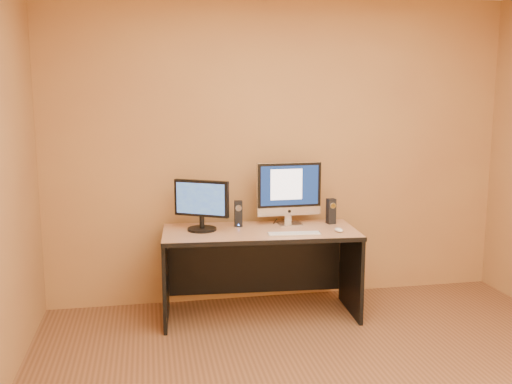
% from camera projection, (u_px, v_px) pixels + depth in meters
% --- Properties ---
extents(walls, '(4.00, 4.00, 2.60)m').
position_uv_depth(walls, '(369.00, 186.00, 2.97)').
color(walls, '#A87B44').
rests_on(walls, ground).
extents(desk, '(1.58, 0.77, 0.71)m').
position_uv_depth(desk, '(260.00, 273.00, 4.58)').
color(desk, tan).
rests_on(desk, ground).
extents(imac, '(0.55, 0.22, 0.53)m').
position_uv_depth(imac, '(290.00, 193.00, 4.70)').
color(imac, '#AFB0B4').
rests_on(imac, desk).
extents(second_monitor, '(0.51, 0.43, 0.40)m').
position_uv_depth(second_monitor, '(202.00, 205.00, 4.49)').
color(second_monitor, black).
rests_on(second_monitor, desk).
extents(speaker_left, '(0.07, 0.08, 0.21)m').
position_uv_depth(speaker_left, '(238.00, 214.00, 4.65)').
color(speaker_left, black).
rests_on(speaker_left, desk).
extents(speaker_right, '(0.07, 0.08, 0.21)m').
position_uv_depth(speaker_right, '(331.00, 211.00, 4.75)').
color(speaker_right, black).
rests_on(speaker_right, desk).
extents(keyboard, '(0.42, 0.14, 0.02)m').
position_uv_depth(keyboard, '(294.00, 234.00, 4.38)').
color(keyboard, silver).
rests_on(keyboard, desk).
extents(mouse, '(0.07, 0.10, 0.03)m').
position_uv_depth(mouse, '(339.00, 230.00, 4.47)').
color(mouse, white).
rests_on(mouse, desk).
extents(cable_a, '(0.06, 0.21, 0.01)m').
position_uv_depth(cable_a, '(288.00, 221.00, 4.83)').
color(cable_a, black).
rests_on(cable_a, desk).
extents(cable_b, '(0.07, 0.16, 0.01)m').
position_uv_depth(cable_b, '(275.00, 221.00, 4.84)').
color(cable_b, black).
rests_on(cable_b, desk).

